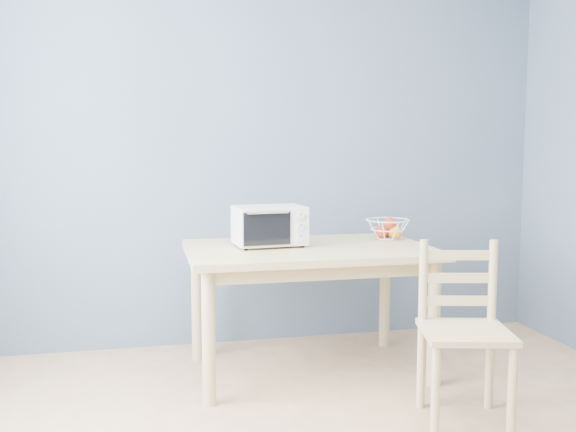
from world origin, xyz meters
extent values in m
cube|color=slate|center=(0.00, 2.25, 1.30)|extent=(4.00, 0.01, 2.60)
cube|color=#CEB97C|center=(0.18, 1.56, 0.73)|extent=(1.40, 0.90, 0.04)
cylinder|color=#CEB97C|center=(-0.44, 1.19, 0.35)|extent=(0.07, 0.07, 0.71)
cylinder|color=#CEB97C|center=(0.80, 1.19, 0.35)|extent=(0.07, 0.07, 0.71)
cylinder|color=#CEB97C|center=(-0.44, 1.93, 0.35)|extent=(0.07, 0.07, 0.71)
cylinder|color=#CEB97C|center=(0.80, 1.93, 0.35)|extent=(0.07, 0.07, 0.71)
cube|color=silver|center=(-0.03, 1.63, 0.87)|extent=(0.42, 0.30, 0.22)
cube|color=black|center=(-0.09, 1.62, 0.87)|extent=(0.28, 0.25, 0.17)
cube|color=black|center=(-0.07, 1.48, 0.87)|extent=(0.27, 0.03, 0.19)
cylinder|color=silver|center=(-0.07, 1.47, 0.96)|extent=(0.24, 0.04, 0.01)
cube|color=silver|center=(0.12, 1.51, 0.87)|extent=(0.11, 0.02, 0.20)
cylinder|color=black|center=(-0.19, 1.51, 0.76)|extent=(0.02, 0.02, 0.01)
cylinder|color=black|center=(0.14, 1.54, 0.76)|extent=(0.02, 0.02, 0.01)
cylinder|color=black|center=(-0.21, 1.71, 0.76)|extent=(0.02, 0.02, 0.01)
cylinder|color=black|center=(0.12, 1.74, 0.76)|extent=(0.02, 0.02, 0.01)
cylinder|color=silver|center=(0.12, 1.50, 0.94)|extent=(0.04, 0.02, 0.04)
cylinder|color=silver|center=(0.12, 1.50, 0.87)|extent=(0.04, 0.02, 0.04)
cylinder|color=silver|center=(0.12, 1.50, 0.81)|extent=(0.04, 0.02, 0.04)
torus|color=silver|center=(0.73, 1.72, 0.87)|extent=(0.31, 0.31, 0.01)
torus|color=silver|center=(0.73, 1.72, 0.81)|extent=(0.25, 0.25, 0.01)
torus|color=silver|center=(0.73, 1.72, 0.76)|extent=(0.15, 0.15, 0.01)
sphere|color=red|center=(0.70, 1.73, 0.80)|extent=(0.09, 0.09, 0.09)
sphere|color=orange|center=(0.78, 1.70, 0.80)|extent=(0.08, 0.08, 0.08)
sphere|color=#F19D5E|center=(0.74, 1.78, 0.80)|extent=(0.08, 0.08, 0.08)
sphere|color=red|center=(0.75, 1.72, 0.85)|extent=(0.08, 0.08, 0.08)
cube|color=#CEB97C|center=(0.74, 0.72, 0.45)|extent=(0.49, 0.49, 0.03)
cylinder|color=#CEB97C|center=(0.53, 0.59, 0.22)|extent=(0.04, 0.04, 0.43)
cylinder|color=#CEB97C|center=(0.87, 0.51, 0.22)|extent=(0.04, 0.04, 0.43)
cylinder|color=#CEB97C|center=(0.62, 0.93, 0.22)|extent=(0.04, 0.04, 0.43)
cylinder|color=#CEB97C|center=(0.95, 0.85, 0.22)|extent=(0.04, 0.04, 0.43)
cylinder|color=#CEB97C|center=(0.62, 0.93, 0.65)|extent=(0.04, 0.04, 0.43)
cylinder|color=#CEB97C|center=(0.95, 0.85, 0.65)|extent=(0.04, 0.04, 0.43)
cube|color=#CEB97C|center=(0.78, 0.89, 0.56)|extent=(0.34, 0.10, 0.05)
cube|color=#CEB97C|center=(0.78, 0.89, 0.67)|extent=(0.34, 0.10, 0.05)
cube|color=#CEB97C|center=(0.78, 0.89, 0.79)|extent=(0.34, 0.10, 0.05)
camera|label=1|loc=(-0.73, -2.00, 1.33)|focal=40.00mm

